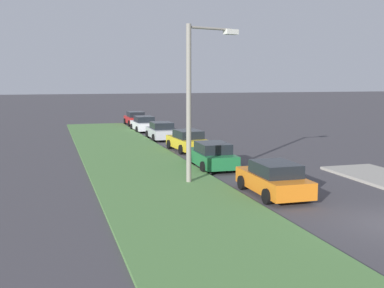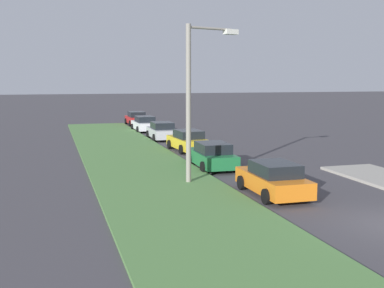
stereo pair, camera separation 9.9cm
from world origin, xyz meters
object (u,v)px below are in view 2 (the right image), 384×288
(parked_car_silver, at_px, (162,131))
(parked_car_white, at_px, (145,124))
(parked_car_red, at_px, (136,118))
(parked_car_orange, at_px, (273,179))
(streetlight, at_px, (195,92))
(parked_car_yellow, at_px, (188,141))
(parked_car_green, at_px, (212,156))

(parked_car_silver, xyz_separation_m, parked_car_white, (6.60, 0.19, 0.00))
(parked_car_white, bearing_deg, parked_car_red, -4.06)
(parked_car_orange, height_order, streetlight, streetlight)
(parked_car_orange, relative_size, parked_car_yellow, 0.98)
(parked_car_yellow, height_order, parked_car_white, same)
(parked_car_green, relative_size, streetlight, 0.58)
(parked_car_orange, bearing_deg, parked_car_silver, 1.64)
(parked_car_red, relative_size, streetlight, 0.58)
(parked_car_orange, distance_m, streetlight, 5.53)
(parked_car_white, relative_size, streetlight, 0.58)
(parked_car_yellow, height_order, parked_car_red, same)
(parked_car_yellow, xyz_separation_m, parked_car_white, (13.22, 0.53, 0.00))
(parked_car_silver, relative_size, parked_car_white, 1.00)
(parked_car_green, height_order, parked_car_red, same)
(parked_car_white, height_order, streetlight, streetlight)
(parked_car_orange, xyz_separation_m, parked_car_white, (26.67, 0.50, 0.00))
(parked_car_silver, bearing_deg, parked_car_red, -0.21)
(parked_car_green, distance_m, parked_car_silver, 13.31)
(parked_car_yellow, bearing_deg, parked_car_white, -1.03)
(parked_car_orange, xyz_separation_m, parked_car_green, (6.76, 0.47, 0.00))
(parked_car_yellow, distance_m, streetlight, 11.12)
(parked_car_orange, distance_m, parked_car_silver, 20.07)
(parked_car_red, bearing_deg, streetlight, 174.72)
(parked_car_silver, bearing_deg, streetlight, 172.89)
(parked_car_yellow, relative_size, parked_car_red, 1.02)
(parked_car_orange, relative_size, parked_car_white, 1.00)
(parked_car_red, bearing_deg, parked_car_orange, 179.55)
(streetlight, bearing_deg, parked_car_silver, -7.58)
(parked_car_orange, distance_m, parked_car_red, 33.19)
(parked_car_green, distance_m, streetlight, 5.48)
(parked_car_red, bearing_deg, parked_car_green, 178.60)
(parked_car_orange, xyz_separation_m, streetlight, (3.27, 2.54, 3.67))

